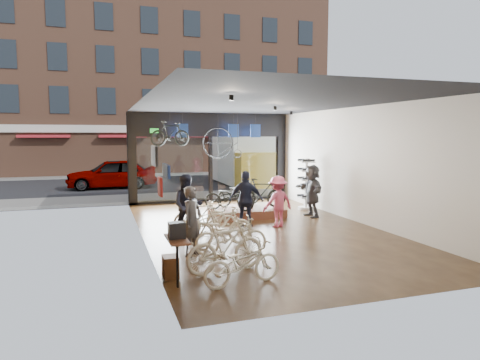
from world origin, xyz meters
name	(u,v)px	position (x,y,z in m)	size (l,w,h in m)	color
ground_plane	(259,230)	(0.00, 0.00, -0.02)	(7.00, 12.00, 0.04)	black
ceiling	(260,103)	(0.00, 0.00, 3.82)	(7.00, 12.00, 0.04)	black
wall_left	(140,170)	(-3.52, 0.00, 1.90)	(0.04, 12.00, 3.80)	#8D5B1E
wall_right	(360,165)	(3.52, 0.00, 1.90)	(0.04, 12.00, 3.80)	beige
wall_back	(386,193)	(0.00, -6.02, 1.90)	(7.00, 0.04, 3.80)	beige
storefront	(210,158)	(0.00, 6.00, 1.90)	(7.00, 0.26, 3.80)	black
exit_sign	(154,131)	(-2.40, 5.88, 3.05)	(0.35, 0.06, 0.18)	#198C26
street_road	(176,180)	(0.00, 15.00, -0.01)	(30.00, 18.00, 0.02)	black
sidewalk_near	(204,196)	(0.00, 7.20, 0.06)	(30.00, 2.40, 0.12)	slate
sidewalk_far	(167,174)	(0.00, 19.00, 0.06)	(30.00, 2.00, 0.12)	slate
opposite_building	(160,81)	(0.00, 21.50, 7.00)	(26.00, 5.00, 14.00)	brown
street_car	(112,174)	(-3.99, 12.00, 0.80)	(1.89, 4.69, 1.60)	gray
box_truck	(246,161)	(3.34, 11.00, 1.41)	(2.39, 7.17, 2.83)	silver
floor_bike_0	(243,263)	(-2.03, -4.48, 0.43)	(0.57, 1.64, 0.86)	beige
floor_bike_1	(226,247)	(-2.12, -3.64, 0.54)	(0.51, 1.79, 1.08)	beige
floor_bike_2	(231,236)	(-1.64, -2.42, 0.46)	(0.61, 1.75, 0.92)	beige
floor_bike_3	(221,226)	(-1.65, -1.57, 0.53)	(0.50, 1.76, 1.06)	beige
floor_bike_4	(209,221)	(-1.66, -0.40, 0.44)	(0.59, 1.69, 0.89)	beige
floor_bike_5	(200,216)	(-1.78, 0.23, 0.48)	(0.45, 1.59, 0.96)	beige
display_platform	(246,212)	(0.33, 2.17, 0.15)	(2.40, 1.80, 0.30)	brown
display_bike_left	(229,197)	(-0.41, 1.80, 0.76)	(0.61, 1.76, 0.92)	black
display_bike_mid	(261,193)	(0.85, 2.03, 0.82)	(0.49, 1.73, 1.04)	black
display_bike_right	(238,193)	(0.19, 2.65, 0.77)	(0.62, 1.77, 0.93)	black
customer_0	(192,221)	(-2.53, -2.18, 0.83)	(0.61, 0.40, 1.67)	#3F3F44
customer_1	(188,206)	(-2.26, -0.26, 0.89)	(0.86, 0.67, 1.78)	#161C33
customer_2	(246,200)	(-0.35, 0.20, 0.89)	(1.05, 0.44, 1.79)	#161C33
customer_3	(278,202)	(0.67, 0.14, 0.80)	(1.04, 0.60, 1.60)	#CC4C72
customer_5	(312,191)	(2.49, 1.34, 0.92)	(1.71, 0.55, 1.85)	#3F3F44
sunglasses_rack	(306,184)	(2.95, 2.72, 0.99)	(0.58, 0.48, 1.98)	white
wall_merch	(164,213)	(-3.38, -3.50, 1.30)	(0.40, 2.40, 2.60)	navy
penny_farthing	(224,144)	(0.33, 4.97, 2.50)	(1.60, 0.06, 1.28)	black
hung_bike	(170,134)	(-2.01, 4.20, 2.93)	(0.45, 1.58, 0.95)	black
jersey_left	(183,131)	(-1.35, 5.20, 3.05)	(0.45, 0.03, 0.55)	#1E3F99
jersey_mid	(234,131)	(0.81, 5.20, 3.05)	(0.45, 0.03, 0.55)	#1E3F99
jersey_right	(255,131)	(1.79, 5.20, 3.05)	(0.45, 0.03, 0.55)	#1E3F99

